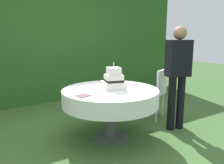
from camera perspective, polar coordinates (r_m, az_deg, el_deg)
ground_plane at (r=3.45m, az=-0.40°, el=-13.52°), size 20.00×20.00×0.00m
foliage_hedge at (r=5.50m, az=-15.19°, el=9.69°), size 6.75×0.64×2.68m
cake_table at (r=3.25m, az=-0.41°, el=-3.80°), size 1.36×1.36×0.72m
wedding_cake at (r=3.23m, az=0.47°, el=0.39°), size 0.38×0.38×0.38m
serving_plate_near at (r=3.70m, az=1.90°, el=-0.01°), size 0.12×0.12×0.01m
serving_plate_far at (r=3.17m, az=-7.12°, el=-1.97°), size 0.12×0.12×0.01m
napkin_stack at (r=2.88m, az=-7.22°, el=-3.37°), size 0.20×0.20×0.01m
garden_chair at (r=4.11m, az=10.90°, el=-1.74°), size 0.53×0.53×0.89m
standing_person at (r=3.64m, az=16.06°, el=2.61°), size 0.40×0.29×1.60m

